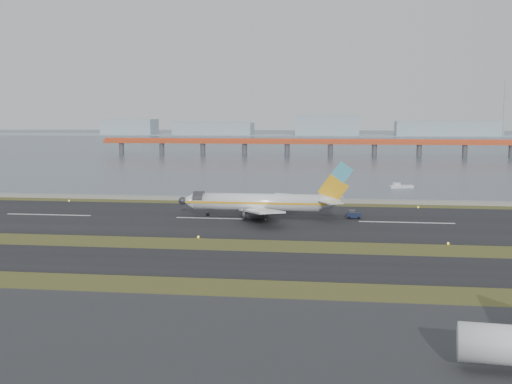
% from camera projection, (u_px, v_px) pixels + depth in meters
% --- Properties ---
extents(ground, '(1000.00, 1000.00, 0.00)m').
position_uv_depth(ground, '(189.00, 246.00, 111.45)').
color(ground, '#394418').
rests_on(ground, ground).
extents(apron_strip, '(1000.00, 50.00, 0.10)m').
position_uv_depth(apron_strip, '(44.00, 370.00, 57.32)').
color(apron_strip, '#2C2D2F').
rests_on(apron_strip, ground).
extents(taxiway_strip, '(1000.00, 18.00, 0.10)m').
position_uv_depth(taxiway_strip, '(171.00, 262.00, 99.63)').
color(taxiway_strip, black).
rests_on(taxiway_strip, ground).
extents(runway_strip, '(1000.00, 45.00, 0.10)m').
position_uv_depth(runway_strip, '(221.00, 219.00, 140.97)').
color(runway_strip, black).
rests_on(runway_strip, ground).
extents(seawall, '(1000.00, 2.50, 1.00)m').
position_uv_depth(seawall, '(242.00, 199.00, 170.44)').
color(seawall, gray).
rests_on(seawall, ground).
extents(bay_water, '(1400.00, 800.00, 1.30)m').
position_uv_depth(bay_water, '(312.00, 141.00, 564.15)').
color(bay_water, '#424F5F').
rests_on(bay_water, ground).
extents(red_pier, '(260.00, 5.00, 10.20)m').
position_uv_depth(red_pier, '(330.00, 143.00, 353.99)').
color(red_pier, '#C24621').
rests_on(red_pier, ground).
extents(far_shoreline, '(1400.00, 80.00, 60.50)m').
position_uv_depth(far_shoreline, '(331.00, 130.00, 719.10)').
color(far_shoreline, '#9CAEB8').
rests_on(far_shoreline, ground).
extents(airliner, '(38.52, 32.89, 12.80)m').
position_uv_depth(airliner, '(263.00, 202.00, 142.26)').
color(airliner, white).
rests_on(airliner, ground).
extents(pushback_tug, '(3.10, 1.88, 1.96)m').
position_uv_depth(pushback_tug, '(353.00, 215.00, 140.79)').
color(pushback_tug, '#131B36').
rests_on(pushback_tug, ground).
extents(workboat_near, '(7.84, 4.47, 1.82)m').
position_uv_depth(workboat_near, '(400.00, 186.00, 200.06)').
color(workboat_near, white).
rests_on(workboat_near, ground).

